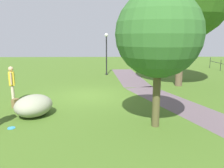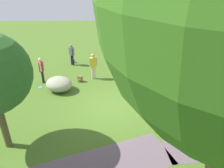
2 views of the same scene
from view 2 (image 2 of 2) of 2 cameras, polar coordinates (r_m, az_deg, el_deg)
ground_plane at (r=11.34m, az=0.09°, el=-6.11°), size 48.00×48.00×0.00m
lawn_boulder at (r=13.07m, az=-13.92°, el=-0.02°), size 2.02×1.89×0.85m
woman_with_handbag at (r=16.54m, az=-10.69°, el=8.08°), size 0.42×0.42×1.65m
man_near_boulder at (r=14.00m, az=-5.03°, el=5.21°), size 0.50×0.33×1.74m
passerby_on_path at (r=14.15m, az=-18.26°, el=3.92°), size 0.29×0.52×1.67m
handbag_on_grass at (r=17.27m, az=-10.38°, el=6.05°), size 0.38×0.38×0.31m
backpack_by_boulder at (r=14.01m, az=-8.50°, el=1.35°), size 0.34×0.34×0.40m
frisbee_on_grass at (r=13.93m, az=-18.53°, el=-0.85°), size 0.26×0.26×0.02m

